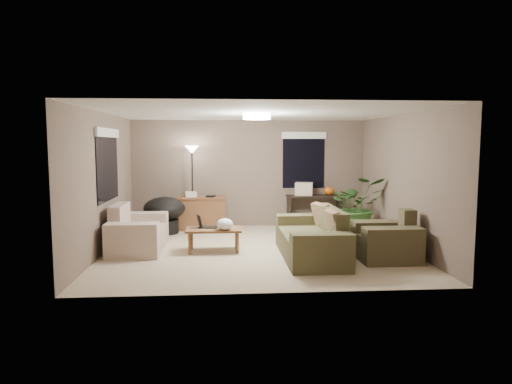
{
  "coord_description": "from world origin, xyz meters",
  "views": [
    {
      "loc": [
        -0.6,
        -8.27,
        1.94
      ],
      "look_at": [
        0.0,
        0.2,
        1.05
      ],
      "focal_mm": 32.0,
      "sensor_mm": 36.0,
      "label": 1
    }
  ],
  "objects": [
    {
      "name": "houseplant",
      "position": [
        2.24,
        1.19,
        0.49
      ],
      "size": [
        1.14,
        1.26,
        0.98
      ],
      "primitive_type": "imported",
      "color": "#2D5923",
      "rests_on": "ground"
    },
    {
      "name": "coffee_table",
      "position": [
        -0.79,
        -0.09,
        0.36
      ],
      "size": [
        1.0,
        0.55,
        0.42
      ],
      "color": "brown",
      "rests_on": "ground"
    },
    {
      "name": "desk_papers",
      "position": [
        -1.26,
        2.07,
        0.8
      ],
      "size": [
        0.7,
        0.3,
        0.12
      ],
      "color": "silver",
      "rests_on": "desk"
    },
    {
      "name": "window_back",
      "position": [
        1.3,
        2.48,
        1.79
      ],
      "size": [
        1.06,
        0.05,
        1.33
      ],
      "color": "black",
      "rests_on": "room_shell"
    },
    {
      "name": "armchair",
      "position": [
        2.14,
        -0.87,
        0.3
      ],
      "size": [
        0.95,
        1.0,
        0.85
      ],
      "color": "brown",
      "rests_on": "ground"
    },
    {
      "name": "main_sofa",
      "position": [
        0.92,
        -0.65,
        0.29
      ],
      "size": [
        0.95,
        2.2,
        0.85
      ],
      "color": "#4E4B2F",
      "rests_on": "ground"
    },
    {
      "name": "loveseat",
      "position": [
        -2.21,
        0.14,
        0.3
      ],
      "size": [
        0.9,
        1.6,
        0.85
      ],
      "color": "beige",
      "rests_on": "ground"
    },
    {
      "name": "window_left",
      "position": [
        -2.73,
        0.3,
        1.78
      ],
      "size": [
        0.05,
        1.56,
        1.33
      ],
      "color": "black",
      "rests_on": "room_shell"
    },
    {
      "name": "console_table",
      "position": [
        1.52,
        2.24,
        0.44
      ],
      "size": [
        1.3,
        0.4,
        0.75
      ],
      "color": "black",
      "rests_on": "ground"
    },
    {
      "name": "pumpkin",
      "position": [
        1.87,
        2.24,
        0.85
      ],
      "size": [
        0.25,
        0.25,
        0.19
      ],
      "primitive_type": "ellipsoid",
      "rotation": [
        0.0,
        0.0,
        0.05
      ],
      "color": "orange",
      "rests_on": "console_table"
    },
    {
      "name": "laptop",
      "position": [
        -0.96,
        0.01,
        0.48
      ],
      "size": [
        0.4,
        0.29,
        0.24
      ],
      "color": "black",
      "rests_on": "coffee_table"
    },
    {
      "name": "plastic_bag",
      "position": [
        -0.59,
        -0.24,
        0.52
      ],
      "size": [
        0.34,
        0.32,
        0.21
      ],
      "primitive_type": "ellipsoid",
      "rotation": [
        0.0,
        0.0,
        0.21
      ],
      "color": "white",
      "rests_on": "coffee_table"
    },
    {
      "name": "throw_pillows",
      "position": [
        1.18,
        -0.65,
        0.65
      ],
      "size": [
        0.37,
        1.39,
        0.47
      ],
      "color": "#8C7251",
      "rests_on": "main_sofa"
    },
    {
      "name": "room_shell",
      "position": [
        0.0,
        0.0,
        1.25
      ],
      "size": [
        5.5,
        5.5,
        5.5
      ],
      "color": "#BEAB8D",
      "rests_on": "ground"
    },
    {
      "name": "desk",
      "position": [
        -1.1,
        2.08,
        0.38
      ],
      "size": [
        1.1,
        0.5,
        0.75
      ],
      "color": "brown",
      "rests_on": "ground"
    },
    {
      "name": "floor_lamp",
      "position": [
        -1.31,
        2.11,
        1.6
      ],
      "size": [
        0.32,
        0.32,
        1.91
      ],
      "color": "black",
      "rests_on": "ground"
    },
    {
      "name": "papasan_chair",
      "position": [
        -1.9,
        1.68,
        0.47
      ],
      "size": [
        1.01,
        1.01,
        0.8
      ],
      "color": "black",
      "rests_on": "ground"
    },
    {
      "name": "cardboard_box",
      "position": [
        1.27,
        2.24,
        0.9
      ],
      "size": [
        0.46,
        0.39,
        0.3
      ],
      "primitive_type": "cube",
      "rotation": [
        0.0,
        0.0,
        -0.24
      ],
      "color": "beige",
      "rests_on": "console_table"
    },
    {
      "name": "ceiling_fixture",
      "position": [
        0.0,
        0.0,
        2.44
      ],
      "size": [
        0.5,
        0.5,
        0.1
      ],
      "primitive_type": "cylinder",
      "color": "white",
      "rests_on": "room_shell"
    },
    {
      "name": "cat_scratching_post",
      "position": [
        2.46,
        0.0,
        0.21
      ],
      "size": [
        0.32,
        0.32,
        0.5
      ],
      "color": "tan",
      "rests_on": "ground"
    }
  ]
}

